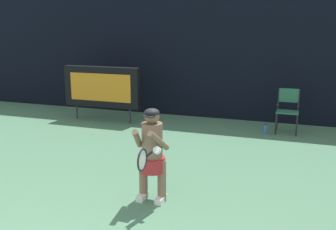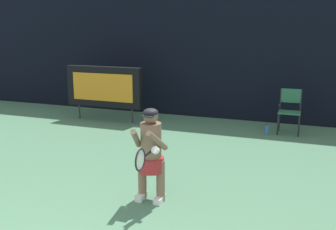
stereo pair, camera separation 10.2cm
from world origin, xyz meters
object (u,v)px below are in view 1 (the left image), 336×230
Objects in this scene: umpire_chair at (288,108)px; water_bottle at (265,130)px; scoreboard at (102,87)px; tennis_player at (152,152)px; tennis_racket at (143,159)px.

umpire_chair reaches higher than water_bottle.
water_bottle is (-0.48, -0.36, -0.50)m from umpire_chair.
water_bottle is at bearing -143.12° from umpire_chair.
scoreboard is 4.46m from water_bottle.
umpire_chair is at bearing 69.45° from tennis_player.
water_bottle is 0.19× the size of tennis_player.
tennis_player is (-1.74, -4.63, 0.15)m from umpire_chair.
tennis_player is at bearing -53.52° from scoreboard.
tennis_racket is (3.24, -4.83, -0.08)m from scoreboard.
water_bottle is (4.38, 0.04, -0.82)m from scoreboard.
tennis_player reaches higher than umpire_chair.
umpire_chair is at bearing 36.88° from water_bottle.
tennis_racket is at bearing -103.24° from water_bottle.
scoreboard is 5.26m from tennis_player.
tennis_racket is at bearing -56.20° from scoreboard.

